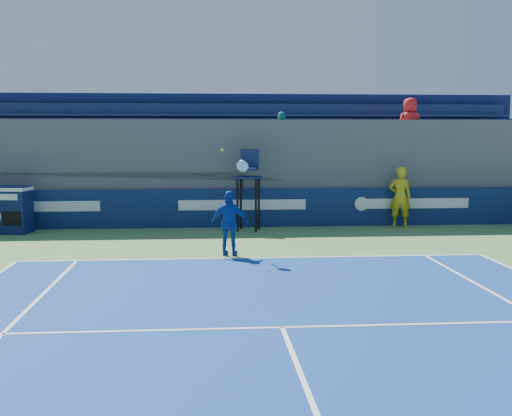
{
  "coord_description": "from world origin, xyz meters",
  "views": [
    {
      "loc": [
        -1.13,
        -2.94,
        2.92
      ],
      "look_at": [
        0.0,
        11.5,
        1.25
      ],
      "focal_mm": 45.0,
      "sensor_mm": 36.0,
      "label": 1
    }
  ],
  "objects": [
    {
      "name": "tennis_player",
      "position": [
        -0.57,
        12.3,
        0.8
      ],
      "size": [
        0.98,
        0.62,
        2.57
      ],
      "color": "#123E98",
      "rests_on": "apron"
    },
    {
      "name": "match_clock",
      "position": [
        -6.98,
        16.33,
        0.74
      ],
      "size": [
        1.43,
        0.95,
        1.4
      ],
      "color": "#0E1949",
      "rests_on": "ground"
    },
    {
      "name": "umpire_chair",
      "position": [
        0.15,
        16.36,
        1.53
      ],
      "size": [
        0.85,
        0.85,
        2.48
      ],
      "color": "black",
      "rests_on": "ground"
    },
    {
      "name": "ball_person",
      "position": [
        4.95,
        16.67,
        0.96
      ],
      "size": [
        0.79,
        0.61,
        1.9
      ],
      "primitive_type": "imported",
      "rotation": [
        0.0,
        0.0,
        2.89
      ],
      "color": "gold",
      "rests_on": "apron"
    },
    {
      "name": "stadium_seating",
      "position": [
        0.01,
        19.15,
        1.83
      ],
      "size": [
        21.0,
        4.05,
        4.4
      ],
      "color": "#55545A",
      "rests_on": "ground"
    },
    {
      "name": "back_hoarding",
      "position": [
        0.0,
        17.1,
        0.6
      ],
      "size": [
        20.4,
        0.21,
        1.2
      ],
      "color": "#0D1E4D",
      "rests_on": "ground"
    }
  ]
}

